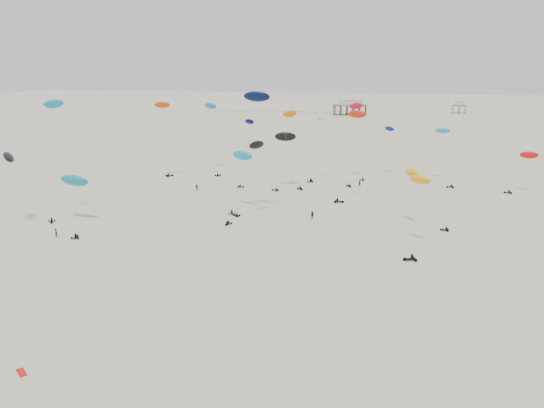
% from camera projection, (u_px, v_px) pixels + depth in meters
% --- Properties ---
extents(ground_plane, '(900.00, 900.00, 0.00)m').
position_uv_depth(ground_plane, '(340.00, 149.00, 198.42)').
color(ground_plane, beige).
extents(pavilion_main, '(21.00, 13.00, 9.80)m').
position_uv_depth(pavilion_main, '(350.00, 108.00, 340.96)').
color(pavilion_main, brown).
rests_on(pavilion_main, ground).
extents(pavilion_small, '(9.00, 7.00, 8.00)m').
position_uv_depth(pavilion_small, '(459.00, 108.00, 353.90)').
color(pavilion_small, brown).
rests_on(pavilion_small, ground).
extents(pier_fence, '(80.20, 0.20, 1.50)m').
position_uv_depth(pier_fence, '(271.00, 112.00, 353.34)').
color(pier_fence, black).
rests_on(pier_fence, ground).
extents(rig_0, '(5.85, 12.51, 16.52)m').
position_uv_depth(rig_0, '(250.00, 163.00, 106.73)').
color(rig_0, black).
rests_on(rig_0, ground).
extents(rig_1, '(4.04, 9.86, 17.39)m').
position_uv_depth(rig_1, '(316.00, 146.00, 143.01)').
color(rig_1, black).
rests_on(rig_1, ground).
extents(rig_2, '(9.23, 6.89, 11.92)m').
position_uv_depth(rig_2, '(418.00, 182.00, 101.84)').
color(rig_2, black).
rests_on(rig_2, ground).
extents(rig_3, '(8.81, 14.73, 17.72)m').
position_uv_depth(rig_3, '(383.00, 141.00, 148.38)').
color(rig_3, black).
rests_on(rig_3, ground).
extents(rig_4, '(5.65, 11.76, 23.85)m').
position_uv_depth(rig_4, '(53.00, 131.00, 107.03)').
color(rig_4, black).
rests_on(rig_4, ground).
extents(rig_5, '(5.09, 3.63, 20.88)m').
position_uv_depth(rig_5, '(164.00, 128.00, 146.59)').
color(rig_5, black).
rests_on(rig_5, ground).
extents(rig_6, '(5.34, 15.95, 20.74)m').
position_uv_depth(rig_6, '(356.00, 124.00, 142.96)').
color(rig_6, black).
rests_on(rig_6, ground).
extents(rig_7, '(5.80, 6.38, 22.35)m').
position_uv_depth(rig_7, '(348.00, 149.00, 118.98)').
color(rig_7, black).
rests_on(rig_7, ground).
extents(rig_8, '(5.58, 9.57, 12.97)m').
position_uv_depth(rig_8, '(241.00, 165.00, 113.41)').
color(rig_8, black).
rests_on(rig_8, ground).
extents(rig_9, '(4.46, 12.45, 13.93)m').
position_uv_depth(rig_9, '(417.00, 208.00, 88.00)').
color(rig_9, black).
rests_on(rig_9, ground).
extents(rig_10, '(7.77, 5.66, 10.42)m').
position_uv_depth(rig_10, '(524.00, 163.00, 129.34)').
color(rig_10, black).
rests_on(rig_10, ground).
extents(rig_11, '(3.62, 7.66, 17.05)m').
position_uv_depth(rig_11, '(246.00, 145.00, 136.06)').
color(rig_11, black).
rests_on(rig_11, ground).
extents(rig_12, '(5.09, 13.77, 16.95)m').
position_uv_depth(rig_12, '(445.00, 146.00, 140.97)').
color(rig_12, black).
rests_on(rig_12, ground).
extents(rig_13, '(8.55, 12.10, 15.39)m').
position_uv_depth(rig_13, '(1.00, 169.00, 101.34)').
color(rig_13, black).
rests_on(rig_13, ground).
extents(rig_14, '(8.37, 5.21, 14.19)m').
position_uv_depth(rig_14, '(287.00, 143.00, 133.44)').
color(rig_14, black).
rests_on(rig_14, ground).
extents(rig_15, '(11.19, 14.21, 14.58)m').
position_uv_depth(rig_15, '(74.00, 184.00, 104.49)').
color(rig_15, black).
rests_on(rig_15, ground).
extents(rig_16, '(9.65, 15.15, 21.72)m').
position_uv_depth(rig_16, '(211.00, 115.00, 156.21)').
color(rig_16, black).
rests_on(rig_16, ground).
extents(rig_17, '(5.09, 9.02, 19.65)m').
position_uv_depth(rig_17, '(287.00, 128.00, 132.19)').
color(rig_17, black).
rests_on(rig_17, ground).
extents(rig_18, '(6.71, 8.64, 25.42)m').
position_uv_depth(rig_18, '(255.00, 106.00, 108.47)').
color(rig_18, black).
rests_on(rig_18, ground).
extents(spectator_0, '(0.83, 0.79, 1.88)m').
position_uv_depth(spectator_0, '(57.00, 237.00, 96.07)').
color(spectator_0, black).
rests_on(spectator_0, ground).
extents(spectator_1, '(1.04, 0.76, 1.91)m').
position_uv_depth(spectator_1, '(312.00, 219.00, 107.41)').
color(spectator_1, black).
rests_on(spectator_1, ground).
extents(spectator_2, '(1.27, 0.86, 1.96)m').
position_uv_depth(spectator_2, '(197.00, 191.00, 132.14)').
color(spectator_2, black).
rests_on(spectator_2, ground).
extents(spectator_3, '(0.86, 0.72, 2.04)m').
position_uv_depth(spectator_3, '(359.00, 186.00, 136.88)').
color(spectator_3, black).
rests_on(spectator_3, ground).
extents(grounded_kite_b, '(1.84, 1.67, 0.07)m').
position_uv_depth(grounded_kite_b, '(21.00, 373.00, 53.31)').
color(grounded_kite_b, '#BB110B').
rests_on(grounded_kite_b, ground).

